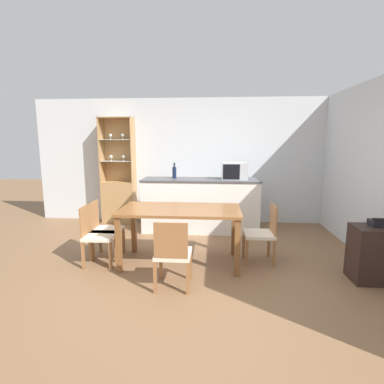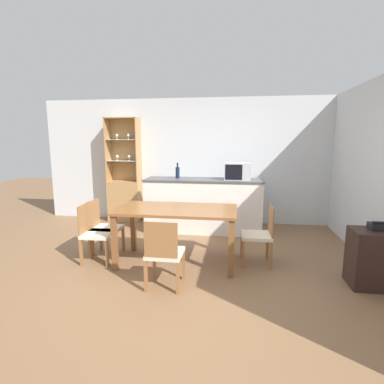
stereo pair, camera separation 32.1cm
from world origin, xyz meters
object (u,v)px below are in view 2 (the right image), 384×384
(dining_table, at_px, (177,216))
(dining_chair_side_left_far, at_px, (104,228))
(dining_chair_side_left_near, at_px, (96,233))
(dining_chair_head_near, at_px, (164,253))
(microwave, at_px, (237,171))
(side_cabinet, at_px, (373,259))
(dining_chair_side_right_far, at_px, (259,235))
(wine_bottle, at_px, (178,172))
(telephone, at_px, (381,226))
(display_cabinet, at_px, (125,192))

(dining_table, xyz_separation_m, dining_chair_side_left_far, (-1.14, 0.13, -0.26))
(dining_table, relative_size, dining_chair_side_left_near, 1.99)
(dining_chair_head_near, xyz_separation_m, dining_chair_side_left_near, (-1.14, 0.61, 0.00))
(dining_table, relative_size, microwave, 3.52)
(side_cabinet, bearing_deg, dining_chair_side_right_far, 158.49)
(dining_chair_side_right_far, distance_m, wine_bottle, 2.17)
(side_cabinet, height_order, telephone, telephone)
(dining_chair_head_near, height_order, dining_chair_side_right_far, same)
(display_cabinet, distance_m, dining_chair_side_left_near, 2.24)
(dining_table, distance_m, wine_bottle, 1.69)
(dining_table, xyz_separation_m, dining_chair_side_left_near, (-1.14, -0.13, -0.26))
(display_cabinet, distance_m, dining_chair_side_left_far, 1.99)
(dining_chair_side_left_far, relative_size, wine_bottle, 2.82)
(dining_chair_side_right_far, xyz_separation_m, wine_bottle, (-1.43, 1.47, 0.69))
(telephone, bearing_deg, side_cabinet, -147.06)
(display_cabinet, bearing_deg, dining_table, -53.50)
(microwave, bearing_deg, display_cabinet, 166.86)
(dining_chair_side_left_far, bearing_deg, dining_chair_head_near, 52.59)
(side_cabinet, bearing_deg, microwave, 129.81)
(dining_chair_side_right_far, bearing_deg, dining_table, 94.98)
(display_cabinet, height_order, wine_bottle, display_cabinet)
(dining_chair_side_left_near, relative_size, side_cabinet, 1.21)
(dining_chair_head_near, distance_m, dining_chair_side_left_far, 1.43)
(dining_chair_head_near, height_order, telephone, dining_chair_head_near)
(dining_chair_side_left_near, distance_m, dining_chair_side_right_far, 2.29)
(dining_chair_head_near, height_order, wine_bottle, wine_bottle)
(wine_bottle, height_order, telephone, wine_bottle)
(dining_chair_side_right_far, xyz_separation_m, dining_chair_side_left_far, (-2.28, -0.00, 0.00))
(dining_chair_side_left_near, xyz_separation_m, dining_chair_side_right_far, (2.27, 0.26, 0.00))
(dining_chair_head_near, bearing_deg, display_cabinet, 118.49)
(display_cabinet, bearing_deg, wine_bottle, -20.80)
(dining_chair_head_near, relative_size, dining_chair_side_left_near, 1.00)
(dining_chair_side_right_far, height_order, telephone, dining_chair_side_right_far)
(dining_chair_head_near, xyz_separation_m, side_cabinet, (2.40, 0.37, -0.07))
(display_cabinet, xyz_separation_m, dining_chair_side_right_far, (2.67, -1.94, -0.21))
(dining_table, xyz_separation_m, wine_bottle, (-0.30, 1.60, 0.44))
(dining_chair_side_right_far, relative_size, microwave, 1.78)
(dining_table, bearing_deg, dining_chair_head_near, -89.99)
(telephone, bearing_deg, dining_chair_side_left_near, 176.88)
(dining_chair_side_right_far, height_order, wine_bottle, wine_bottle)
(display_cabinet, height_order, dining_chair_side_left_far, display_cabinet)
(display_cabinet, xyz_separation_m, dining_table, (1.53, -2.07, 0.05))
(display_cabinet, xyz_separation_m, dining_chair_head_near, (1.53, -2.81, -0.21))
(dining_table, xyz_separation_m, microwave, (0.82, 1.52, 0.47))
(microwave, bearing_deg, wine_bottle, 175.88)
(dining_chair_head_near, relative_size, microwave, 1.78)
(dining_chair_side_left_far, bearing_deg, dining_table, 83.56)
(dining_chair_head_near, bearing_deg, wine_bottle, 97.13)
(dining_chair_side_left_far, height_order, microwave, microwave)
(dining_chair_side_right_far, distance_m, microwave, 1.61)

